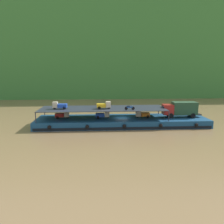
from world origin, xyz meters
name	(u,v)px	position (x,y,z in m)	size (l,w,h in m)	color
ground_plane	(122,125)	(0.00, 0.00, 0.00)	(400.00, 400.00, 0.00)	brown
hillside_far_bank	(108,47)	(0.00, 61.71, 21.18)	(144.58, 40.44, 37.60)	#387533
cargo_barge	(122,121)	(0.00, -0.03, 0.75)	(33.79, 8.87, 1.50)	navy
covered_lorry	(181,109)	(11.91, -0.08, 3.19)	(7.89, 2.43, 3.10)	maroon
cargo_rack	(103,108)	(-3.80, 0.00, 3.44)	(24.59, 7.51, 2.00)	#232833
mini_truck_lower_stern	(62,115)	(-11.84, 0.44, 2.19)	(2.78, 1.27, 1.38)	red
mini_truck_lower_aft	(103,115)	(-3.83, 0.00, 2.19)	(2.74, 1.21, 1.38)	#1E47B7
mini_truck_lower_mid	(142,114)	(4.14, 0.01, 2.19)	(2.77, 1.25, 1.38)	orange
mini_truck_upper_stern	(60,105)	(-12.19, -0.41, 4.19)	(2.78, 1.27, 1.38)	#1E47B7
mini_truck_upper_mid	(104,105)	(-3.60, -0.72, 4.19)	(2.80, 1.30, 1.38)	gold
motorcycle_upper_port	(130,108)	(1.21, -2.25, 3.93)	(1.90, 0.55, 0.87)	black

